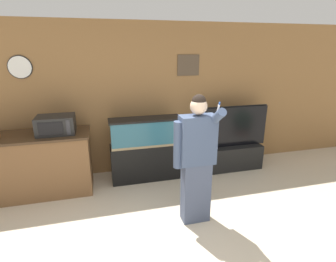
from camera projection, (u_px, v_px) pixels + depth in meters
wall_back_paneled at (132, 100)px, 4.55m from camera, size 10.00×0.08×2.60m
counter_island at (41, 164)px, 4.00m from camera, size 1.51×0.69×0.95m
microwave at (56, 125)px, 3.87m from camera, size 0.53×0.40×0.27m
aquarium_on_stand at (146, 149)px, 4.42m from camera, size 1.19×0.36×1.08m
tv_on_stand at (234, 150)px, 4.88m from camera, size 1.23×0.40×1.19m
person_standing at (196, 159)px, 3.22m from camera, size 0.52×0.40×1.67m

